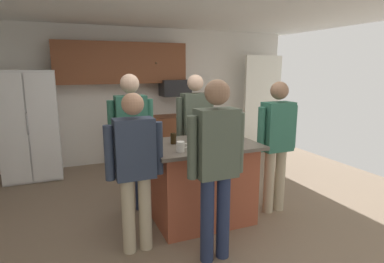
{
  "coord_description": "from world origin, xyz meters",
  "views": [
    {
      "loc": [
        -1.46,
        -3.35,
        1.84
      ],
      "look_at": [
        0.02,
        0.21,
        1.05
      ],
      "focal_mm": 29.16,
      "sensor_mm": 36.0,
      "label": 1
    }
  ],
  "objects_px": {
    "person_guest_by_door": "(277,139)",
    "mug_ceramic_white": "(181,147)",
    "refrigerator": "(30,125)",
    "person_host_foreground": "(132,134)",
    "serving_tray": "(215,140)",
    "person_elder_center": "(195,126)",
    "glass_dark_ale": "(205,132)",
    "glass_pilsner": "(174,139)",
    "kitchen_island": "(201,181)",
    "microwave_over_range": "(175,88)",
    "tumbler_amber": "(216,143)",
    "person_guest_left": "(216,159)",
    "person_guest_right": "(135,164)"
  },
  "relations": [
    {
      "from": "person_guest_by_door",
      "to": "mug_ceramic_white",
      "type": "distance_m",
      "value": 1.34
    },
    {
      "from": "refrigerator",
      "to": "person_host_foreground",
      "type": "height_order",
      "value": "refrigerator"
    },
    {
      "from": "person_host_foreground",
      "to": "serving_tray",
      "type": "xyz_separation_m",
      "value": [
        0.9,
        -0.54,
        -0.04
      ]
    },
    {
      "from": "refrigerator",
      "to": "person_guest_by_door",
      "type": "bearing_deg",
      "value": -41.31
    },
    {
      "from": "person_elder_center",
      "to": "glass_dark_ale",
      "type": "height_order",
      "value": "person_elder_center"
    },
    {
      "from": "refrigerator",
      "to": "glass_pilsner",
      "type": "bearing_deg",
      "value": -54.61
    },
    {
      "from": "kitchen_island",
      "to": "glass_pilsner",
      "type": "distance_m",
      "value": 0.64
    },
    {
      "from": "glass_dark_ale",
      "to": "serving_tray",
      "type": "distance_m",
      "value": 0.21
    },
    {
      "from": "refrigerator",
      "to": "person_elder_center",
      "type": "xyz_separation_m",
      "value": [
        2.27,
        -1.68,
        0.11
      ]
    },
    {
      "from": "microwave_over_range",
      "to": "tumbler_amber",
      "type": "relative_size",
      "value": 4.5
    },
    {
      "from": "person_guest_left",
      "to": "serving_tray",
      "type": "relative_size",
      "value": 3.96
    },
    {
      "from": "microwave_over_range",
      "to": "glass_pilsner",
      "type": "height_order",
      "value": "microwave_over_range"
    },
    {
      "from": "glass_pilsner",
      "to": "glass_dark_ale",
      "type": "xyz_separation_m",
      "value": [
        0.47,
        0.14,
        0.02
      ]
    },
    {
      "from": "microwave_over_range",
      "to": "tumbler_amber",
      "type": "bearing_deg",
      "value": -100.63
    },
    {
      "from": "person_guest_right",
      "to": "glass_pilsner",
      "type": "height_order",
      "value": "person_guest_right"
    },
    {
      "from": "person_guest_right",
      "to": "person_guest_left",
      "type": "distance_m",
      "value": 0.8
    },
    {
      "from": "person_guest_right",
      "to": "serving_tray",
      "type": "distance_m",
      "value": 1.13
    },
    {
      "from": "kitchen_island",
      "to": "mug_ceramic_white",
      "type": "bearing_deg",
      "value": -143.49
    },
    {
      "from": "person_guest_left",
      "to": "glass_pilsner",
      "type": "relative_size",
      "value": 13.75
    },
    {
      "from": "person_guest_right",
      "to": "person_host_foreground",
      "type": "bearing_deg",
      "value": 57.35
    },
    {
      "from": "person_guest_left",
      "to": "refrigerator",
      "type": "bearing_deg",
      "value": 43.86
    },
    {
      "from": "kitchen_island",
      "to": "person_guest_right",
      "type": "height_order",
      "value": "person_guest_right"
    },
    {
      "from": "serving_tray",
      "to": "person_guest_right",
      "type": "bearing_deg",
      "value": -160.03
    },
    {
      "from": "microwave_over_range",
      "to": "person_guest_right",
      "type": "relative_size",
      "value": 0.35
    },
    {
      "from": "person_guest_left",
      "to": "person_guest_by_door",
      "type": "xyz_separation_m",
      "value": [
        1.18,
        0.65,
        -0.04
      ]
    },
    {
      "from": "refrigerator",
      "to": "person_guest_left",
      "type": "distance_m",
      "value": 3.73
    },
    {
      "from": "kitchen_island",
      "to": "person_host_foreground",
      "type": "xyz_separation_m",
      "value": [
        -0.71,
        0.56,
        0.54
      ]
    },
    {
      "from": "serving_tray",
      "to": "microwave_over_range",
      "type": "bearing_deg",
      "value": 81.19
    },
    {
      "from": "kitchen_island",
      "to": "person_guest_by_door",
      "type": "xyz_separation_m",
      "value": [
        0.96,
        -0.15,
        0.48
      ]
    },
    {
      "from": "microwave_over_range",
      "to": "mug_ceramic_white",
      "type": "bearing_deg",
      "value": -108.35
    },
    {
      "from": "person_guest_right",
      "to": "serving_tray",
      "type": "bearing_deg",
      "value": -2.71
    },
    {
      "from": "person_host_foreground",
      "to": "glass_pilsner",
      "type": "xyz_separation_m",
      "value": [
        0.39,
        -0.48,
        0.0
      ]
    },
    {
      "from": "person_guest_right",
      "to": "person_host_foreground",
      "type": "height_order",
      "value": "person_host_foreground"
    },
    {
      "from": "refrigerator",
      "to": "person_host_foreground",
      "type": "bearing_deg",
      "value": -55.65
    },
    {
      "from": "person_guest_right",
      "to": "person_host_foreground",
      "type": "relative_size",
      "value": 0.91
    },
    {
      "from": "microwave_over_range",
      "to": "person_host_foreground",
      "type": "relative_size",
      "value": 0.32
    },
    {
      "from": "microwave_over_range",
      "to": "mug_ceramic_white",
      "type": "height_order",
      "value": "microwave_over_range"
    },
    {
      "from": "microwave_over_range",
      "to": "glass_pilsner",
      "type": "relative_size",
      "value": 4.42
    },
    {
      "from": "person_guest_right",
      "to": "person_guest_by_door",
      "type": "distance_m",
      "value": 1.85
    },
    {
      "from": "glass_dark_ale",
      "to": "tumbler_amber",
      "type": "bearing_deg",
      "value": -101.95
    },
    {
      "from": "person_guest_by_door",
      "to": "tumbler_amber",
      "type": "bearing_deg",
      "value": 17.29
    },
    {
      "from": "person_host_foreground",
      "to": "mug_ceramic_white",
      "type": "height_order",
      "value": "person_host_foreground"
    },
    {
      "from": "kitchen_island",
      "to": "serving_tray",
      "type": "bearing_deg",
      "value": 5.89
    },
    {
      "from": "person_elder_center",
      "to": "person_guest_right",
      "type": "bearing_deg",
      "value": -26.6
    },
    {
      "from": "person_host_foreground",
      "to": "glass_pilsner",
      "type": "distance_m",
      "value": 0.62
    },
    {
      "from": "glass_dark_ale",
      "to": "serving_tray",
      "type": "xyz_separation_m",
      "value": [
        0.03,
        -0.2,
        -0.06
      ]
    },
    {
      "from": "kitchen_island",
      "to": "person_guest_left",
      "type": "bearing_deg",
      "value": -104.93
    },
    {
      "from": "person_guest_left",
      "to": "person_elder_center",
      "type": "height_order",
      "value": "person_elder_center"
    },
    {
      "from": "person_guest_by_door",
      "to": "refrigerator",
      "type": "bearing_deg",
      "value": -32.32
    },
    {
      "from": "tumbler_amber",
      "to": "glass_pilsner",
      "type": "height_order",
      "value": "glass_pilsner"
    }
  ]
}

